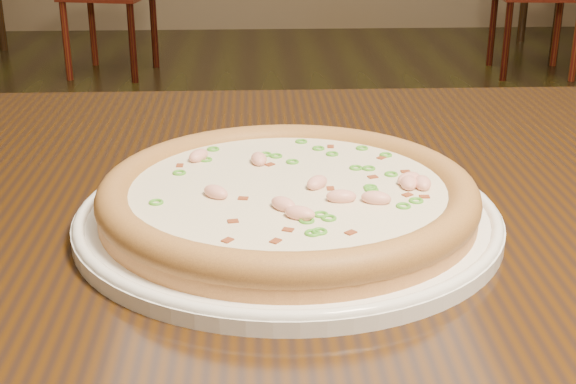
{
  "coord_description": "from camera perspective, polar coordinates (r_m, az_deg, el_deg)",
  "views": [
    {
      "loc": [
        -0.22,
        -1.15,
        1.03
      ],
      "look_at": [
        -0.19,
        -0.53,
        0.78
      ],
      "focal_mm": 50.0,
      "sensor_mm": 36.0,
      "label": 1
    }
  ],
  "objects": [
    {
      "name": "pizza",
      "position": [
        0.66,
        0.02,
        -0.24
      ],
      "size": [
        0.31,
        0.31,
        0.03
      ],
      "color": "#C28B43",
      "rests_on": "plate"
    },
    {
      "name": "plate",
      "position": [
        0.67,
        0.0,
        -1.69
      ],
      "size": [
        0.35,
        0.35,
        0.02
      ],
      "color": "white",
      "rests_on": "hero_table"
    },
    {
      "name": "hero_table",
      "position": [
        0.78,
        8.78,
        -7.32
      ],
      "size": [
        1.2,
        0.8,
        0.75
      ],
      "color": "black",
      "rests_on": "ground"
    }
  ]
}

